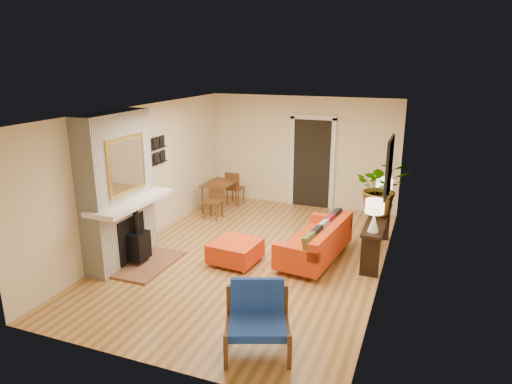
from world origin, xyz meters
TOP-DOWN VIEW (x-y plane):
  - room_shell at (0.60, 2.63)m, footprint 6.50×6.50m
  - fireplace at (-2.00, -1.00)m, footprint 1.09×1.68m
  - sofa at (1.14, 0.31)m, footprint 1.02×1.94m
  - ottoman at (-0.17, -0.35)m, footprint 0.84×0.84m
  - blue_chair at (1.04, -2.46)m, footprint 1.00×0.99m
  - dining_table at (-1.58, 2.13)m, footprint 0.66×1.53m
  - console_table at (2.07, 0.80)m, footprint 0.34×1.85m
  - lamp_near at (2.07, 0.11)m, footprint 0.30×0.30m
  - lamp_far at (2.07, 1.56)m, footprint 0.30×0.30m
  - houseplant at (2.06, 1.04)m, footprint 1.07×0.98m

SIDE VIEW (x-z plane):
  - ottoman at x=-0.17m, z-range 0.03..0.42m
  - sofa at x=1.14m, z-range -0.04..0.69m
  - blue_chair at x=1.04m, z-range 0.03..0.84m
  - dining_table at x=-1.58m, z-range 0.13..0.95m
  - console_table at x=2.07m, z-range 0.21..0.94m
  - lamp_near at x=2.07m, z-range 0.79..1.33m
  - lamp_far at x=2.07m, z-range 0.79..1.33m
  - houseplant at x=2.06m, z-range 0.73..1.72m
  - room_shell at x=0.60m, z-range -2.01..4.49m
  - fireplace at x=-2.00m, z-range -0.06..2.54m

